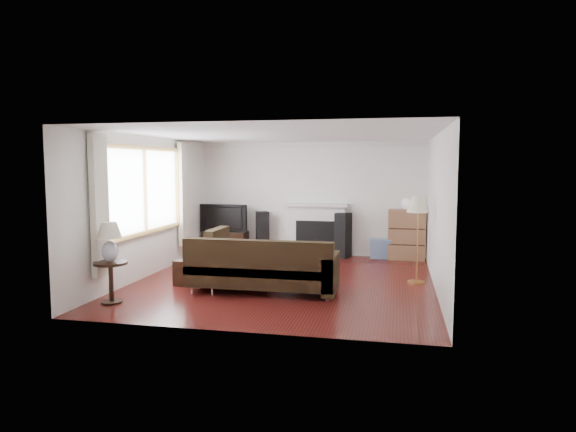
% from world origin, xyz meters
% --- Properties ---
extents(room, '(5.10, 5.60, 2.54)m').
position_xyz_m(room, '(0.00, 0.00, 1.25)').
color(room, '#511512').
rests_on(room, ground).
extents(window, '(0.12, 2.74, 1.54)m').
position_xyz_m(window, '(-2.45, -0.20, 1.55)').
color(window, olive).
rests_on(window, room).
extents(curtain_near, '(0.10, 0.35, 2.10)m').
position_xyz_m(curtain_near, '(-2.40, -1.72, 1.40)').
color(curtain_near, silver).
rests_on(curtain_near, room).
extents(curtain_far, '(0.10, 0.35, 2.10)m').
position_xyz_m(curtain_far, '(-2.40, 1.32, 1.40)').
color(curtain_far, silver).
rests_on(curtain_far, room).
extents(fireplace, '(1.40, 0.26, 1.15)m').
position_xyz_m(fireplace, '(0.15, 2.64, 0.57)').
color(fireplace, white).
rests_on(fireplace, room).
extents(tv_stand, '(0.99, 0.44, 0.49)m').
position_xyz_m(tv_stand, '(-1.92, 2.50, 0.25)').
color(tv_stand, black).
rests_on(tv_stand, ground).
extents(television, '(1.09, 0.14, 0.63)m').
position_xyz_m(television, '(-1.92, 2.50, 0.81)').
color(television, black).
rests_on(television, tv_stand).
extents(speaker_left, '(0.37, 0.40, 0.96)m').
position_xyz_m(speaker_left, '(-1.06, 2.52, 0.48)').
color(speaker_left, black).
rests_on(speaker_left, ground).
extents(speaker_right, '(0.37, 0.40, 0.97)m').
position_xyz_m(speaker_right, '(0.75, 2.52, 0.48)').
color(speaker_right, black).
rests_on(speaker_right, ground).
extents(bookshelf, '(0.77, 0.37, 1.06)m').
position_xyz_m(bookshelf, '(2.09, 2.53, 0.53)').
color(bookshelf, brown).
rests_on(bookshelf, ground).
extents(globe_lamp, '(0.25, 0.25, 0.25)m').
position_xyz_m(globe_lamp, '(2.09, 2.53, 1.18)').
color(globe_lamp, white).
rests_on(globe_lamp, bookshelf).
extents(sectional_sofa, '(2.52, 1.84, 0.81)m').
position_xyz_m(sectional_sofa, '(-0.17, -0.78, 0.41)').
color(sectional_sofa, black).
rests_on(sectional_sofa, ground).
extents(coffee_table, '(1.15, 0.83, 0.40)m').
position_xyz_m(coffee_table, '(0.02, 0.46, 0.20)').
color(coffee_table, '#916345').
rests_on(coffee_table, ground).
extents(footstool, '(0.56, 0.56, 0.42)m').
position_xyz_m(footstool, '(-1.44, -0.54, 0.21)').
color(footstool, black).
rests_on(footstool, ground).
extents(floor_lamp, '(0.42, 0.42, 1.48)m').
position_xyz_m(floor_lamp, '(2.22, 0.33, 0.74)').
color(floor_lamp, '#BB7D41').
rests_on(floor_lamp, ground).
extents(side_table, '(0.48, 0.48, 0.61)m').
position_xyz_m(side_table, '(-2.15, -1.89, 0.30)').
color(side_table, black).
rests_on(side_table, ground).
extents(table_lamp, '(0.35, 0.35, 0.57)m').
position_xyz_m(table_lamp, '(-2.15, -1.89, 0.89)').
color(table_lamp, silver).
rests_on(table_lamp, side_table).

